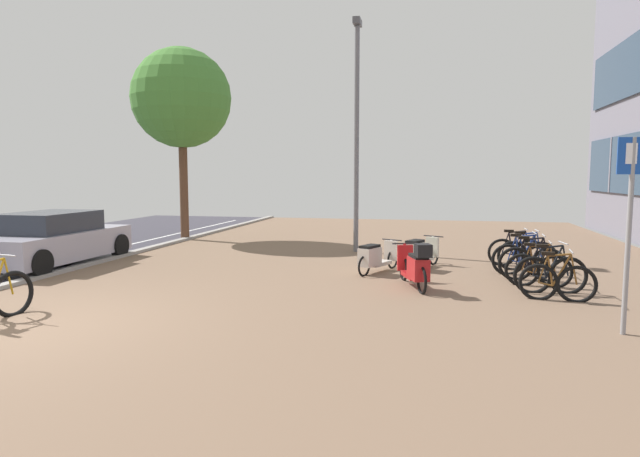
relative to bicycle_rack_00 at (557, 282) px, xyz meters
The scene contains 15 objects.
ground 7.43m from the bicycle_rack_00, 152.64° to the right, with size 21.00×40.00×0.13m.
bicycle_rack_00 is the anchor object (origin of this frame).
bicycle_rack_01 0.62m from the bicycle_rack_00, 89.41° to the left, with size 1.37×0.48×1.00m.
bicycle_rack_02 1.24m from the bicycle_rack_00, 94.38° to the left, with size 1.29×0.48×0.94m.
bicycle_rack_03 1.85m from the bicycle_rack_00, 93.42° to the left, with size 1.38×0.48×1.01m.
bicycle_rack_04 2.47m from the bicycle_rack_00, 94.30° to the left, with size 1.38×0.48×0.99m.
bicycle_rack_05 3.08m from the bicycle_rack_00, 90.29° to the left, with size 1.34×0.48×0.98m.
bicycle_rack_06 3.70m from the bicycle_rack_00, 92.67° to the left, with size 1.34×0.48×0.95m.
scooter_near 3.71m from the bicycle_rack_00, 131.97° to the left, with size 0.91×1.58×0.74m.
scooter_mid 3.98m from the bicycle_rack_00, 149.72° to the left, with size 0.92×1.59×0.72m.
scooter_far 2.54m from the bicycle_rack_00, 169.03° to the left, with size 0.83×1.76×0.97m.
parked_car_near 11.39m from the bicycle_rack_00, behind, with size 1.92×4.02×1.31m.
parking_sign 2.42m from the bicycle_rack_00, 76.90° to the right, with size 0.40×0.07×2.72m.
lamp_post 7.56m from the bicycle_rack_00, 129.62° to the left, with size 0.20×0.52×6.53m.
street_tree 13.37m from the bicycle_rack_00, 146.58° to the left, with size 3.33×3.33×6.45m.
Camera 1 is at (5.85, -6.54, 2.22)m, focal length 29.96 mm.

